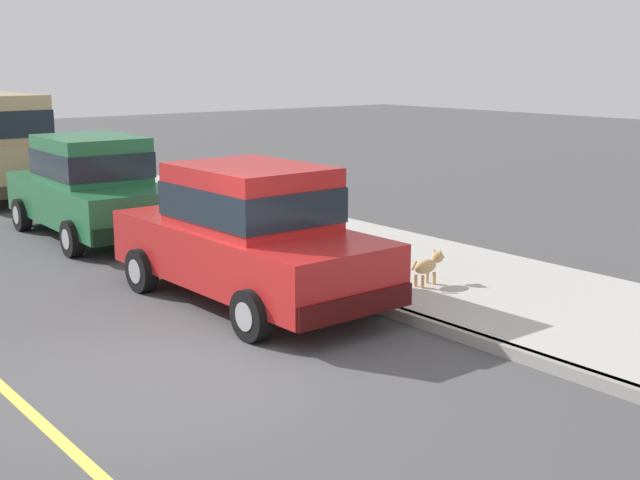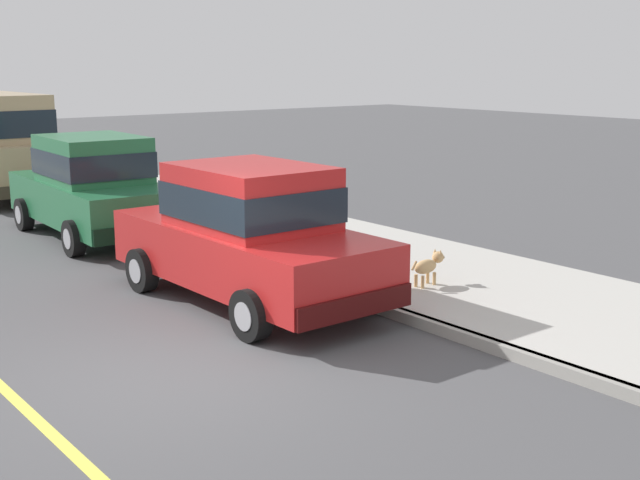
% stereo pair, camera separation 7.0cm
% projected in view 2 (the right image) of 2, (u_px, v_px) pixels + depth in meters
% --- Properties ---
extents(ground_plane, '(80.00, 80.00, 0.00)m').
position_uv_depth(ground_plane, '(177.00, 374.00, 8.92)').
color(ground_plane, '#4C4C4F').
extents(curb, '(0.16, 64.00, 0.14)m').
position_uv_depth(curb, '(395.00, 313.00, 10.84)').
color(curb, gray).
rests_on(curb, ground).
extents(sidewalk, '(3.60, 64.00, 0.14)m').
position_uv_depth(sidewalk, '(487.00, 290.00, 11.92)').
color(sidewalk, '#B7B5AD').
rests_on(sidewalk, ground).
extents(lane_centre_line, '(0.12, 57.60, 0.01)m').
position_uv_depth(lane_centre_line, '(28.00, 411.00, 7.96)').
color(lane_centre_line, '#E0D64C').
rests_on(lane_centre_line, ground).
extents(car_red_sedan, '(2.08, 4.62, 1.92)m').
position_uv_depth(car_red_sedan, '(249.00, 233.00, 11.35)').
color(car_red_sedan, red).
rests_on(car_red_sedan, ground).
extents(car_green_sedan, '(2.16, 4.67, 1.92)m').
position_uv_depth(car_green_sedan, '(93.00, 186.00, 15.64)').
color(car_green_sedan, '#23663D').
rests_on(car_green_sedan, ground).
extents(dog_tan, '(0.75, 0.25, 0.49)m').
position_uv_depth(dog_tan, '(428.00, 265.00, 11.86)').
color(dog_tan, tan).
rests_on(dog_tan, sidewalk).
extents(fire_hydrant, '(0.34, 0.24, 0.72)m').
position_uv_depth(fire_hydrant, '(301.00, 243.00, 13.05)').
color(fire_hydrant, gold).
rests_on(fire_hydrant, sidewalk).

